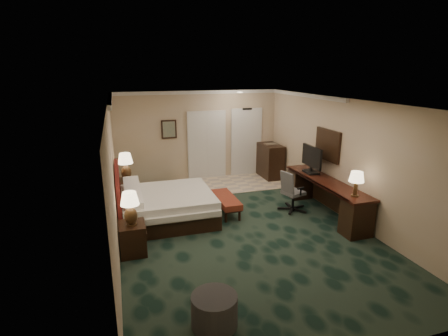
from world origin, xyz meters
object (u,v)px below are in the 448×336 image
object	(u,v)px
nightstand_near	(133,239)
bed_bench	(226,205)
tv	(312,160)
minibar	(270,161)
nightstand_far	(127,191)
bed	(168,206)
desk_chair	(293,191)
desk	(325,197)
lamp_near	(130,209)
lamp_far	(126,167)
ottoman	(214,311)

from	to	relation	value
nightstand_near	bed_bench	xyz separation A→B (m)	(2.21, 1.29, -0.09)
bed_bench	tv	bearing A→B (deg)	-1.56
nightstand_near	minibar	bearing A→B (deg)	39.55
minibar	nightstand_far	bearing A→B (deg)	-167.75
bed	desk_chair	bearing A→B (deg)	-7.05
minibar	desk	bearing A→B (deg)	-89.99
lamp_near	tv	bearing A→B (deg)	16.03
lamp_near	bed_bench	distance (m)	2.67
nightstand_far	bed_bench	world-z (taller)	nightstand_far
lamp_near	minibar	distance (m)	5.77
lamp_far	minibar	bearing A→B (deg)	12.36
lamp_far	nightstand_near	bearing A→B (deg)	-90.36
lamp_far	lamp_near	bearing A→B (deg)	-90.40
bed	nightstand_near	bearing A→B (deg)	-122.41
nightstand_far	ottoman	bearing A→B (deg)	-79.54
lamp_near	minibar	world-z (taller)	lamp_near
nightstand_far	tv	xyz separation A→B (m)	(4.40, -1.46, 0.85)
nightstand_far	lamp_near	bearing A→B (deg)	-90.23
lamp_far	minibar	world-z (taller)	lamp_far
bed_bench	ottoman	bearing A→B (deg)	-109.90
nightstand_far	tv	size ratio (longest dim) A/B	0.70
lamp_near	desk_chair	world-z (taller)	lamp_near
bed	nightstand_near	xyz separation A→B (m)	(-0.85, -1.33, -0.02)
desk	minibar	distance (m)	3.08
bed_bench	minibar	distance (m)	3.25
ottoman	nightstand_far	bearing A→B (deg)	100.46
nightstand_near	lamp_near	world-z (taller)	lamp_near
bed	bed_bench	world-z (taller)	bed
bed_bench	tv	distance (m)	2.39
nightstand_far	desk	world-z (taller)	desk
lamp_near	desk_chair	distance (m)	3.96
lamp_near	minibar	xyz separation A→B (m)	(4.42, 3.68, -0.38)
bed	tv	world-z (taller)	tv
nightstand_near	lamp_near	bearing A→B (deg)	-93.29
ottoman	bed	bearing A→B (deg)	91.28
lamp_near	ottoman	size ratio (longest dim) A/B	1.02
ottoman	desk_chair	bearing A→B (deg)	48.44
bed_bench	desk_chair	xyz separation A→B (m)	(1.59, -0.32, 0.30)
lamp_near	bed	bearing A→B (deg)	58.18
lamp_far	desk_chair	distance (m)	4.19
nightstand_far	tv	bearing A→B (deg)	-18.35
nightstand_far	bed_bench	distance (m)	2.62
bed_bench	ottoman	xyz separation A→B (m)	(-1.29, -3.57, 0.02)
ottoman	desk	xyz separation A→B (m)	(3.49, 2.85, 0.19)
lamp_near	tv	size ratio (longest dim) A/B	0.73
nightstand_near	bed	bearing A→B (deg)	57.59
lamp_near	desk_chair	bearing A→B (deg)	14.72
lamp_far	ottoman	world-z (taller)	lamp_far
minibar	lamp_near	bearing A→B (deg)	-140.20
lamp_near	ottoman	distance (m)	2.53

